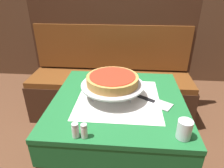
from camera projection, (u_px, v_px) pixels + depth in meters
name	position (u px, v px, depth m)	size (l,w,h in m)	color
dining_table_front	(118.00, 112.00, 1.36)	(0.85, 0.85, 0.73)	#1E6B33
dining_table_rear	(100.00, 47.00, 2.72)	(0.64, 0.64, 0.74)	#194799
booth_bench	(111.00, 85.00, 2.27)	(1.78, 0.49, 1.27)	#3D2316
pizza_pan_stand	(112.00, 85.00, 1.29)	(0.40, 0.40, 0.10)	#ADADB2
deep_dish_pizza	(112.00, 80.00, 1.27)	(0.33, 0.33, 0.06)	#C68E47
pizza_server	(154.00, 102.00, 1.26)	(0.24, 0.18, 0.01)	#BCBCC1
water_glass_near	(184.00, 129.00, 0.96)	(0.07, 0.07, 0.10)	silver
salt_shaker	(75.00, 130.00, 0.97)	(0.04, 0.04, 0.08)	silver
pepper_shaker	(84.00, 131.00, 0.97)	(0.03, 0.03, 0.08)	silver
condiment_caddy	(98.00, 36.00, 2.64)	(0.13, 0.13, 0.15)	black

